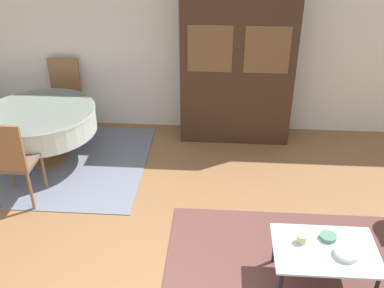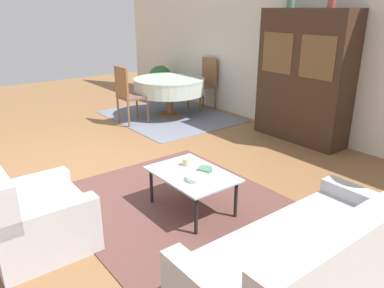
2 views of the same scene
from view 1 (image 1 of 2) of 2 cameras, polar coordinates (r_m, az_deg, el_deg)
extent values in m
cube|color=beige|center=(6.35, -0.41, 13.34)|extent=(10.00, 0.06, 2.70)
cube|color=slate|center=(6.20, -17.37, -2.24)|extent=(2.47, 2.02, 0.01)
cylinder|color=black|center=(4.07, 11.15, -17.44)|extent=(0.04, 0.04, 0.40)
cylinder|color=black|center=(4.43, 10.48, -12.55)|extent=(0.04, 0.04, 0.40)
cylinder|color=black|center=(4.60, 20.50, -12.44)|extent=(0.04, 0.04, 0.40)
cube|color=silver|center=(4.17, 16.58, -12.77)|extent=(0.91, 0.63, 0.02)
cube|color=#382316|center=(6.17, 5.71, 9.40)|extent=(1.50, 0.48, 2.03)
cube|color=brown|center=(5.82, 2.30, 11.96)|extent=(0.57, 0.01, 0.61)
cube|color=brown|center=(5.85, 9.54, 11.66)|extent=(0.57, 0.01, 0.61)
cylinder|color=brown|center=(6.25, -17.77, -1.80)|extent=(0.48, 0.48, 0.03)
cylinder|color=brown|center=(6.15, -18.06, -0.20)|extent=(0.14, 0.14, 0.43)
cylinder|color=beige|center=(5.99, -18.61, 2.84)|extent=(1.37, 1.37, 0.30)
cylinder|color=beige|center=(5.93, -18.81, 4.00)|extent=(1.38, 1.38, 0.03)
cylinder|color=brown|center=(5.75, -22.04, -3.10)|extent=(0.04, 0.04, 0.47)
cylinder|color=brown|center=(5.58, -18.29, -3.34)|extent=(0.04, 0.04, 0.47)
cylinder|color=brown|center=(5.28, -19.78, -5.72)|extent=(0.04, 0.04, 0.47)
cube|color=brown|center=(5.38, -21.44, -2.13)|extent=(0.44, 0.44, 0.04)
cube|color=brown|center=(5.09, -22.90, -0.52)|extent=(0.44, 0.04, 0.54)
cylinder|color=brown|center=(6.59, -14.64, 2.57)|extent=(0.04, 0.04, 0.47)
cylinder|color=brown|center=(6.73, -17.91, 2.63)|extent=(0.04, 0.04, 0.47)
cylinder|color=brown|center=(6.93, -13.68, 4.11)|extent=(0.04, 0.04, 0.47)
cylinder|color=brown|center=(7.06, -16.82, 4.15)|extent=(0.04, 0.04, 0.47)
cube|color=brown|center=(6.72, -16.06, 5.31)|extent=(0.44, 0.44, 0.04)
cube|color=brown|center=(6.78, -15.88, 8.26)|extent=(0.44, 0.04, 0.54)
cylinder|color=tan|center=(4.16, 13.75, -11.60)|extent=(0.09, 0.09, 0.08)
cylinder|color=white|center=(4.15, 19.06, -12.97)|extent=(0.21, 0.21, 0.05)
cylinder|color=#4C7A60|center=(4.27, 16.90, -11.21)|extent=(0.15, 0.15, 0.04)
camera|label=2|loc=(4.00, 74.34, -9.96)|focal=35.00mm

